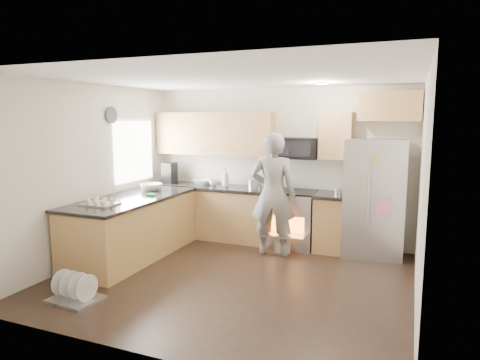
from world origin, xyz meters
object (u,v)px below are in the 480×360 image
at_px(refrigerator, 372,198).
at_px(person, 273,194).
at_px(stove_range, 292,206).
at_px(dish_rack, 75,293).

height_order(refrigerator, person, person).
xyz_separation_m(stove_range, refrigerator, (1.24, 0.01, 0.22)).
height_order(stove_range, refrigerator, refrigerator).
relative_size(person, dish_rack, 3.23).
bearing_deg(stove_range, refrigerator, 0.34).
height_order(stove_range, person, person).
bearing_deg(dish_rack, stove_range, 59.68).
height_order(person, dish_rack, person).
bearing_deg(person, refrigerator, -166.93).
xyz_separation_m(person, dish_rack, (-1.61, -2.49, -0.86)).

